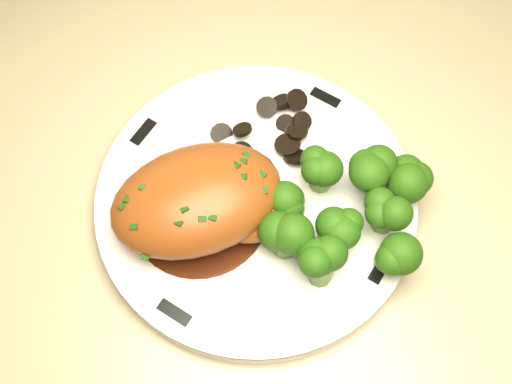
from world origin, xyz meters
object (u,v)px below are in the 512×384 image
counter (238,276)px  broccoli_florets (346,212)px  plate (256,201)px  chicken_breast (203,201)px

counter → broccoli_florets: (0.03, -0.16, 0.53)m
plate → broccoli_florets: 0.09m
broccoli_florets → counter: bearing=100.7°
counter → plate: bearing=-102.9°
plate → counter: bearing=77.1°
chicken_breast → broccoli_florets: size_ratio=1.13×
counter → broccoli_florets: 0.56m
counter → chicken_breast: counter is taller
chicken_breast → broccoli_florets: 0.12m
chicken_breast → plate: bearing=1.6°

